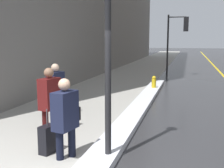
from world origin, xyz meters
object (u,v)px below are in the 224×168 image
object	(u,v)px
pedestrian_trailing	(66,115)
pedestrian_nearside	(56,87)
rolling_suitcase	(48,140)
pedestrian_with_shoulder_bag	(50,97)
lamp_post	(108,6)
traffic_light_near	(179,32)
fire_hydrant	(154,84)

from	to	relation	value
pedestrian_trailing	pedestrian_nearside	bearing A→B (deg)	-138.30
pedestrian_nearside	rolling_suitcase	bearing A→B (deg)	34.82
pedestrian_with_shoulder_bag	lamp_post	bearing A→B (deg)	68.39
traffic_light_near	rolling_suitcase	bearing A→B (deg)	-97.09
pedestrian_nearside	lamp_post	bearing A→B (deg)	53.92
lamp_post	fire_hydrant	distance (m)	8.28
fire_hydrant	rolling_suitcase	bearing A→B (deg)	-98.93
pedestrian_with_shoulder_bag	rolling_suitcase	xyz separation A→B (m)	(0.56, -1.22, -0.62)
traffic_light_near	rolling_suitcase	size ratio (longest dim) A/B	4.12
pedestrian_with_shoulder_bag	pedestrian_nearside	world-z (taller)	pedestrian_with_shoulder_bag
pedestrian_trailing	pedestrian_with_shoulder_bag	size ratio (longest dim) A/B	0.97
pedestrian_nearside	fire_hydrant	size ratio (longest dim) A/B	2.33
pedestrian_trailing	rolling_suitcase	distance (m)	0.76
fire_hydrant	pedestrian_nearside	bearing A→B (deg)	-114.61
traffic_light_near	fire_hydrant	distance (m)	6.28
traffic_light_near	pedestrian_with_shoulder_bag	bearing A→B (deg)	-100.45
pedestrian_trailing	fire_hydrant	bearing A→B (deg)	-173.52
pedestrian_nearside	fire_hydrant	xyz separation A→B (m)	(2.36, 5.16, -0.56)
pedestrian_nearside	traffic_light_near	bearing A→B (deg)	175.64
pedestrian_trailing	pedestrian_with_shoulder_bag	distance (m)	1.68
lamp_post	pedestrian_nearside	xyz separation A→B (m)	(-2.43, 2.71, -2.03)
lamp_post	fire_hydrant	bearing A→B (deg)	90.53
traffic_light_near	pedestrian_trailing	xyz separation A→B (m)	(-1.60, -13.66, -1.94)
lamp_post	pedestrian_trailing	distance (m)	2.21
traffic_light_near	pedestrian_nearside	size ratio (longest dim) A/B	2.40
traffic_light_near	fire_hydrant	world-z (taller)	traffic_light_near
pedestrian_with_shoulder_bag	pedestrian_nearside	size ratio (longest dim) A/B	1.02
pedestrian_nearside	fire_hydrant	bearing A→B (deg)	167.38
pedestrian_trailing	pedestrian_nearside	distance (m)	3.22
lamp_post	pedestrian_nearside	distance (m)	4.17
traffic_light_near	rolling_suitcase	xyz separation A→B (m)	(-2.06, -13.55, -2.53)
pedestrian_with_shoulder_bag	rolling_suitcase	bearing A→B (deg)	36.88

